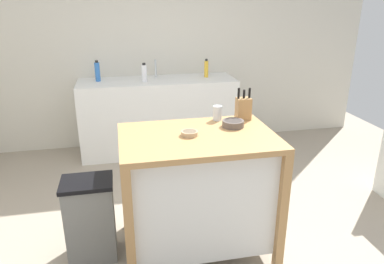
{
  "coord_description": "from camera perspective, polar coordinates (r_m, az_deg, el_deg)",
  "views": [
    {
      "loc": [
        -0.55,
        -2.19,
        1.82
      ],
      "look_at": [
        -0.03,
        0.3,
        0.88
      ],
      "focal_mm": 33.84,
      "sensor_mm": 36.0,
      "label": 1
    }
  ],
  "objects": [
    {
      "name": "bottle_dish_soap",
      "position": [
        4.42,
        -14.68,
        9.2
      ],
      "size": [
        0.06,
        0.06,
        0.24
      ],
      "color": "blue",
      "rests_on": "sink_counter"
    },
    {
      "name": "ground_plane",
      "position": [
        2.9,
        1.91,
        -18.58
      ],
      "size": [
        6.5,
        6.5,
        0.0
      ],
      "primitive_type": "plane",
      "color": "gray",
      "rests_on": "ground"
    },
    {
      "name": "bowl_ceramic_small",
      "position": [
        2.69,
        6.48,
        1.36
      ],
      "size": [
        0.16,
        0.16,
        0.05
      ],
      "color": "#564C47",
      "rests_on": "kitchen_island"
    },
    {
      "name": "sink_faucet",
      "position": [
        4.52,
        -5.75,
        9.92
      ],
      "size": [
        0.02,
        0.02,
        0.22
      ],
      "color": "#B7BCC1",
      "rests_on": "sink_counter"
    },
    {
      "name": "bottle_hand_soap",
      "position": [
        4.3,
        -7.54,
        9.22
      ],
      "size": [
        0.06,
        0.06,
        0.22
      ],
      "color": "white",
      "rests_on": "sink_counter"
    },
    {
      "name": "knife_block",
      "position": [
        2.86,
        8.09,
        3.75
      ],
      "size": [
        0.11,
        0.09,
        0.25
      ],
      "color": "#AD7F4C",
      "rests_on": "kitchen_island"
    },
    {
      "name": "sink_counter",
      "position": [
        4.52,
        -5.31,
        2.58
      ],
      "size": [
        1.88,
        0.6,
        0.91
      ],
      "color": "silver",
      "rests_on": "ground"
    },
    {
      "name": "kitchen_island",
      "position": [
        2.69,
        0.88,
        -8.68
      ],
      "size": [
        1.09,
        0.75,
        0.93
      ],
      "color": "#AD7F4C",
      "rests_on": "ground"
    },
    {
      "name": "bottle_spray_cleaner",
      "position": [
        4.52,
        2.26,
        9.94
      ],
      "size": [
        0.05,
        0.05,
        0.22
      ],
      "color": "yellow",
      "rests_on": "sink_counter"
    },
    {
      "name": "trash_bin",
      "position": [
        2.8,
        -15.7,
        -13.06
      ],
      "size": [
        0.36,
        0.28,
        0.63
      ],
      "color": "slate",
      "rests_on": "ground"
    },
    {
      "name": "drinking_cup",
      "position": [
        2.82,
        4.03,
        3.01
      ],
      "size": [
        0.07,
        0.07,
        0.11
      ],
      "color": "silver",
      "rests_on": "kitchen_island"
    },
    {
      "name": "wall_back",
      "position": [
        4.69,
        -5.11,
        13.81
      ],
      "size": [
        5.5,
        0.1,
        2.6
      ],
      "primitive_type": "cube",
      "color": "beige",
      "rests_on": "ground"
    },
    {
      "name": "bowl_ceramic_wide",
      "position": [
        2.5,
        -0.4,
        -0.17
      ],
      "size": [
        0.12,
        0.12,
        0.03
      ],
      "color": "tan",
      "rests_on": "kitchen_island"
    }
  ]
}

